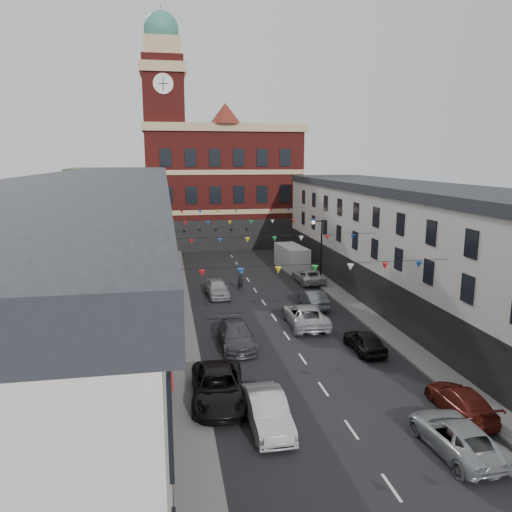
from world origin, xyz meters
TOP-DOWN VIEW (x-y plane):
  - ground at (0.00, 0.00)m, footprint 160.00×160.00m
  - pavement_left at (-6.90, 2.00)m, footprint 1.80×64.00m
  - pavement_right at (6.90, 2.00)m, footprint 1.80×64.00m
  - terrace_left at (-11.78, 1.00)m, footprint 8.40×56.00m
  - terrace_right at (11.78, 1.00)m, footprint 8.40×56.00m
  - civic_building at (0.00, 37.95)m, footprint 20.60×13.30m
  - clock_tower at (-7.50, 35.00)m, footprint 5.60×5.60m
  - distant_hill at (-4.00, 62.00)m, footprint 40.00×14.00m
  - street_lamp at (6.55, 14.00)m, footprint 1.10×0.36m
  - car_left_b at (-3.60, -11.11)m, footprint 1.68×4.64m
  - car_left_c at (-5.50, -8.38)m, footprint 2.89×5.73m
  - car_left_d at (-3.60, -1.30)m, footprint 2.09×5.10m
  - car_left_e at (-3.60, 10.60)m, footprint 2.01×4.51m
  - car_right_b at (3.60, -14.28)m, footprint 2.45×4.93m
  - car_right_c at (5.50, -11.56)m, footprint 2.04×4.55m
  - car_right_d at (4.08, -3.53)m, footprint 1.67×3.95m
  - car_right_e at (3.60, 6.01)m, footprint 1.51×4.31m
  - car_right_f at (5.50, 13.80)m, footprint 2.32×4.86m
  - moving_car at (1.80, 1.81)m, footprint 2.84×5.72m
  - white_van at (5.44, 19.96)m, footprint 2.67×5.85m
  - pedestrian at (-1.33, 12.05)m, footprint 0.64×0.51m

SIDE VIEW (x-z plane):
  - ground at x=0.00m, z-range 0.00..0.00m
  - pavement_left at x=-6.90m, z-range 0.00..0.15m
  - pavement_right at x=6.90m, z-range 0.00..0.15m
  - car_right_c at x=5.50m, z-range 0.00..1.30m
  - car_right_d at x=4.08m, z-range 0.00..1.33m
  - car_right_f at x=5.50m, z-range 0.00..1.34m
  - car_right_b at x=3.60m, z-range 0.00..1.34m
  - car_right_e at x=3.60m, z-range 0.00..1.42m
  - car_left_d at x=-3.60m, z-range 0.00..1.48m
  - car_left_e at x=-3.60m, z-range 0.00..1.51m
  - pedestrian at x=-1.33m, z-range 0.00..1.51m
  - car_left_b at x=-3.60m, z-range 0.00..1.52m
  - car_left_c at x=-5.50m, z-range 0.00..1.55m
  - moving_car at x=1.80m, z-range 0.00..1.56m
  - white_van at x=5.44m, z-range 0.00..2.51m
  - street_lamp at x=6.55m, z-range 0.90..6.90m
  - terrace_right at x=11.78m, z-range 0.00..9.70m
  - distant_hill at x=-4.00m, z-range 0.00..10.00m
  - terrace_left at x=-11.78m, z-range 0.00..10.70m
  - civic_building at x=0.00m, z-range -1.11..17.39m
  - clock_tower at x=-7.50m, z-range -0.07..29.93m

